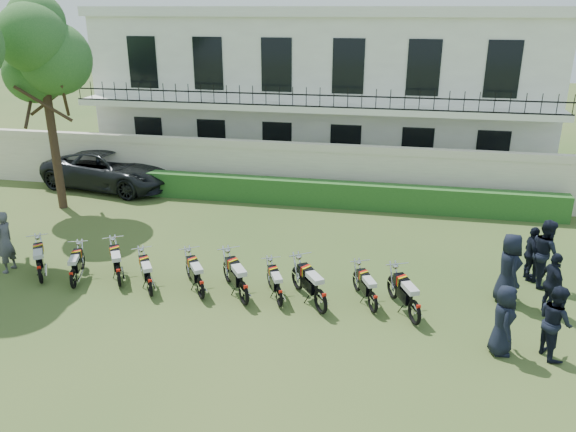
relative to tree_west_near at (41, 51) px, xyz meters
name	(u,v)px	position (x,y,z in m)	size (l,w,h in m)	color
ground	(253,287)	(8.96, -5.00, -5.89)	(100.00, 100.00, 0.00)	#335120
perimeter_wall	(303,170)	(8.96, 3.00, -4.72)	(30.00, 0.35, 2.30)	beige
hedge	(324,194)	(9.96, 2.20, -5.39)	(18.00, 0.60, 1.00)	#1C491A
building	(324,87)	(8.96, 8.96, -2.18)	(20.40, 9.60, 7.40)	white
tree_west_near	(41,51)	(0.00, 0.00, 0.00)	(3.40, 3.20, 7.90)	#473323
motorcycle_0	(39,268)	(3.03, -5.99, -5.41)	(1.12, 1.64, 1.04)	black
motorcycle_1	(73,274)	(4.10, -6.08, -5.44)	(0.77, 1.70, 0.97)	black
motorcycle_2	(118,271)	(5.29, -5.74, -5.41)	(1.08, 1.69, 1.05)	black
motorcycle_3	(149,281)	(6.38, -6.09, -5.43)	(1.07, 1.57, 0.99)	black
motorcycle_4	(200,283)	(7.77, -5.95, -5.42)	(1.13, 1.61, 1.03)	black
motorcycle_5	(244,288)	(8.99, -6.04, -5.37)	(1.25, 1.76, 1.13)	black
motorcycle_6	(279,292)	(9.92, -5.95, -5.46)	(0.84, 1.60, 0.94)	black
motorcycle_7	(321,296)	(11.03, -6.08, -5.37)	(1.27, 1.76, 1.13)	black
motorcycle_8	(373,297)	(12.33, -5.77, -5.44)	(0.85, 1.66, 0.97)	black
motorcycle_9	(415,307)	(13.36, -6.15, -5.39)	(0.96, 1.87, 1.09)	black
suv	(111,169)	(0.62, 2.77, -5.07)	(2.71, 5.89, 1.64)	black
inspector	(4,242)	(1.59, -5.43, -4.96)	(0.68, 0.45, 1.86)	#55555A
officer_0	(503,320)	(15.25, -6.96, -5.06)	(0.81, 0.53, 1.67)	black
officer_1	(555,321)	(16.35, -6.85, -5.03)	(0.84, 0.65, 1.72)	black
officer_2	(552,284)	(16.73, -4.90, -5.05)	(0.98, 0.41, 1.67)	black
officer_3	(509,268)	(15.74, -4.45, -4.93)	(0.94, 0.61, 1.92)	black
officer_4	(546,253)	(16.91, -3.20, -4.92)	(0.94, 0.73, 1.93)	black
officer_5	(531,254)	(16.61, -2.97, -5.09)	(0.94, 0.39, 1.61)	black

